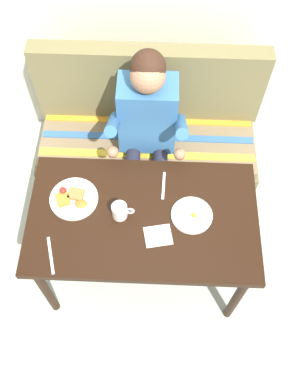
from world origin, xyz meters
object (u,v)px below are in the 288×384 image
person (147,126)px  coffee_mug (120,211)px  plate_eggs (192,215)px  table (143,223)px  knife (51,255)px  plate_breakfast (73,198)px  fork (164,186)px  couch (148,144)px  napkin (158,236)px

person → coffee_mug: (-0.12, -0.59, 0.04)m
plate_eggs → coffee_mug: 0.37m
table → knife: knife is taller
knife → person: bearing=45.8°
plate_breakfast → fork: plate_breakfast is taller
person → plate_eggs: 0.63m
person → plate_eggs: bearing=-66.6°
plate_breakfast → person: bearing=53.6°
couch → plate_breakfast: bearing=-118.6°
table → napkin: size_ratio=8.83×
plate_eggs → napkin: size_ratio=1.58×
fork → knife: (-0.55, -0.42, 0.00)m
couch → fork: size_ratio=8.47×
fork → knife: size_ratio=0.85×
plate_breakfast → plate_eggs: 0.63m
couch → plate_breakfast: couch is taller
coffee_mug → fork: coffee_mug is taller
person → fork: (0.10, -0.40, -0.01)m
person → knife: bearing=-118.3°
table → couch: bearing=90.0°
table → couch: (0.00, 0.76, -0.32)m
coffee_mug → knife: 0.41m
plate_eggs → napkin: (-0.17, -0.12, -0.01)m
napkin → knife: 0.54m
table → knife: bearing=-151.8°
napkin → couch: bearing=95.3°
person → coffee_mug: person is taller
plate_breakfast → fork: (0.48, 0.10, -0.01)m
table → couch: size_ratio=0.83×
table → knife: 0.51m
coffee_mug → knife: coffee_mug is taller
plate_breakfast → plate_eggs: size_ratio=1.19×
person → knife: (-0.45, -0.83, -0.01)m
plate_breakfast → fork: bearing=12.3°
person → napkin: size_ratio=8.92×
table → plate_eggs: bearing=2.2°
plate_eggs → fork: bearing=130.1°
couch → table: bearing=-90.0°
table → coffee_mug: coffee_mug is taller
person → napkin: 0.71m
plate_breakfast → knife: bearing=-102.7°
fork → person: bearing=106.4°
couch → plate_eggs: couch is taller
knife → plate_breakfast: bearing=61.4°
table → person: (0.00, 0.59, 0.09)m
plate_breakfast → napkin: 0.49m
couch → person: 0.45m
couch → napkin: size_ratio=10.60×
couch → plate_breakfast: 0.88m
person → napkin: person is taller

